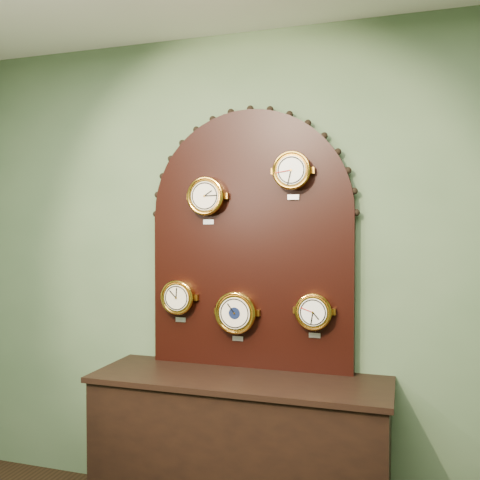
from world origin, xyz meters
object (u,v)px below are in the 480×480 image
(arabic_clock, at_px, (292,171))
(tide_clock, at_px, (314,311))
(roman_clock, at_px, (207,196))
(display_board, at_px, (250,231))
(barometer, at_px, (236,312))
(hygrometer, at_px, (178,297))
(shop_counter, at_px, (239,454))

(arabic_clock, distance_m, tide_clock, 0.79)
(roman_clock, height_order, arabic_clock, arabic_clock)
(display_board, height_order, tide_clock, display_board)
(roman_clock, distance_m, barometer, 0.70)
(hygrometer, bearing_deg, shop_counter, -19.79)
(display_board, xyz_separation_m, arabic_clock, (0.26, -0.07, 0.34))
(shop_counter, xyz_separation_m, arabic_clock, (0.26, 0.15, 1.56))
(shop_counter, bearing_deg, tide_clock, 21.78)
(display_board, bearing_deg, arabic_clock, -14.21)
(arabic_clock, xyz_separation_m, hygrometer, (-0.69, 0.00, -0.73))
(arabic_clock, height_order, barometer, arabic_clock)
(hygrometer, distance_m, barometer, 0.37)
(barometer, xyz_separation_m, tide_clock, (0.45, 0.00, 0.03))
(arabic_clock, height_order, tide_clock, arabic_clock)
(hygrometer, relative_size, barometer, 0.87)
(roman_clock, relative_size, hygrometer, 1.07)
(barometer, bearing_deg, tide_clock, 0.14)
(display_board, distance_m, hygrometer, 0.59)
(display_board, bearing_deg, roman_clock, -164.91)
(roman_clock, bearing_deg, barometer, -0.18)
(tide_clock, bearing_deg, shop_counter, -158.22)
(arabic_clock, relative_size, tide_clock, 1.04)
(shop_counter, distance_m, arabic_clock, 1.59)
(arabic_clock, bearing_deg, shop_counter, -149.59)
(barometer, bearing_deg, roman_clock, 179.82)
(display_board, bearing_deg, hygrometer, -171.21)
(display_board, distance_m, arabic_clock, 0.43)
(shop_counter, height_order, tide_clock, tide_clock)
(hygrometer, bearing_deg, barometer, -0.17)
(hygrometer, height_order, tide_clock, hygrometer)
(display_board, height_order, arabic_clock, display_board)
(shop_counter, relative_size, barometer, 5.40)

